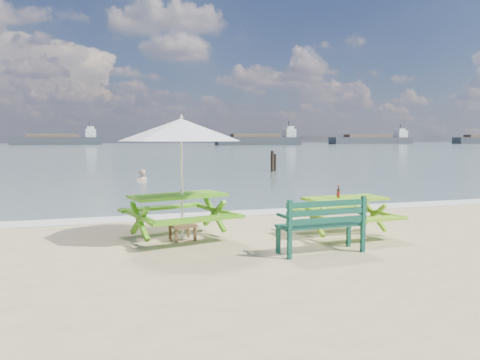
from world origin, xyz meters
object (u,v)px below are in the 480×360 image
object	(u,v)px
picnic_table_right	(345,217)
side_table	(182,232)
picnic_table_left	(179,217)
swimmer	(142,188)
park_bench	(321,236)
beer_bottle	(338,194)
patio_umbrella	(181,130)

from	to	relation	value
picnic_table_right	side_table	xyz separation A→B (m)	(-3.09, 0.55, -0.21)
picnic_table_left	swimmer	distance (m)	12.66
park_bench	beer_bottle	distance (m)	1.50
beer_bottle	park_bench	bearing A→B (deg)	-130.62
swimmer	beer_bottle	bearing A→B (deg)	-79.49
swimmer	side_table	bearing A→B (deg)	-92.02
swimmer	picnic_table_right	bearing A→B (deg)	-78.80
side_table	swimmer	world-z (taller)	swimmer
beer_bottle	picnic_table_right	bearing A→B (deg)	9.89
park_bench	swimmer	bearing A→B (deg)	96.22
beer_bottle	picnic_table_left	bearing A→B (deg)	165.98
park_bench	patio_umbrella	distance (m)	3.15
picnic_table_right	swimmer	size ratio (longest dim) A/B	1.09
side_table	patio_umbrella	distance (m)	1.89
picnic_table_right	patio_umbrella	size ratio (longest dim) A/B	0.71
picnic_table_left	beer_bottle	bearing A→B (deg)	-14.02
picnic_table_left	picnic_table_right	distance (m)	3.21
picnic_table_right	park_bench	xyz separation A→B (m)	(-1.07, -1.09, -0.08)
picnic_table_right	swimmer	world-z (taller)	picnic_table_right
patio_umbrella	beer_bottle	xyz separation A→B (m)	(2.93, -0.58, -1.21)
patio_umbrella	swimmer	world-z (taller)	patio_umbrella
picnic_table_left	swimmer	bearing A→B (deg)	87.77
park_bench	swimmer	size ratio (longest dim) A/B	0.88
side_table	beer_bottle	distance (m)	3.06
beer_bottle	swimmer	size ratio (longest dim) A/B	0.14
park_bench	patio_umbrella	world-z (taller)	patio_umbrella
park_bench	side_table	size ratio (longest dim) A/B	2.87
side_table	swimmer	size ratio (longest dim) A/B	0.31
picnic_table_left	side_table	size ratio (longest dim) A/B	4.49
patio_umbrella	swimmer	distance (m)	13.02
park_bench	side_table	xyz separation A→B (m)	(-2.02, 1.64, -0.12)
picnic_table_right	swimmer	bearing A→B (deg)	101.20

